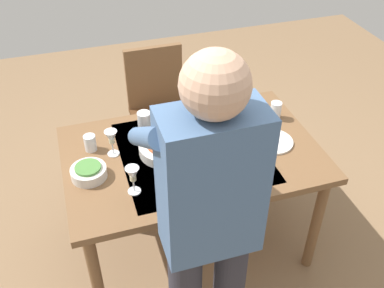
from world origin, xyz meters
name	(u,v)px	position (x,y,z in m)	size (l,w,h in m)	color
ground_plane	(192,240)	(0.00, 0.00, 0.00)	(6.00, 6.00, 0.00)	#846647
dining_table	(192,163)	(0.00, 0.00, 0.65)	(1.37, 0.89, 0.73)	brown
chair_near	(159,104)	(-0.01, -0.82, 0.53)	(0.40, 0.40, 0.91)	#523019
person_server	(208,223)	(0.15, 0.70, 0.96)	(0.42, 0.61, 1.69)	#2D2D38
wine_bottle	(227,138)	(-0.17, 0.08, 0.84)	(0.07, 0.07, 0.30)	black
wine_glass_left	(111,139)	(0.41, -0.10, 0.84)	(0.07, 0.07, 0.15)	white
wine_glass_right	(133,176)	(0.36, 0.21, 0.84)	(0.07, 0.07, 0.15)	white
water_cup_near_left	(238,137)	(-0.26, 0.01, 0.78)	(0.07, 0.07, 0.09)	silver
water_cup_near_right	(90,143)	(0.52, -0.18, 0.78)	(0.06, 0.06, 0.09)	silver
water_cup_far_left	(276,110)	(-0.56, -0.16, 0.79)	(0.06, 0.06, 0.11)	silver
water_cup_far_right	(144,120)	(0.20, -0.29, 0.79)	(0.08, 0.08, 0.10)	silver
serving_bowl_pasta	(167,147)	(0.13, -0.04, 0.77)	(0.30, 0.30, 0.07)	silver
side_bowl_salad	(89,172)	(0.55, 0.04, 0.77)	(0.18, 0.18, 0.07)	silver
dinner_plate_near	(203,120)	(-0.15, -0.25, 0.74)	(0.23, 0.23, 0.01)	silver
dinner_plate_far	(272,142)	(-0.45, 0.06, 0.74)	(0.23, 0.23, 0.01)	silver
table_knife	(252,106)	(-0.48, -0.31, 0.74)	(0.01, 0.20, 0.01)	silver
table_fork	(224,177)	(-0.09, 0.25, 0.74)	(0.01, 0.18, 0.01)	silver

